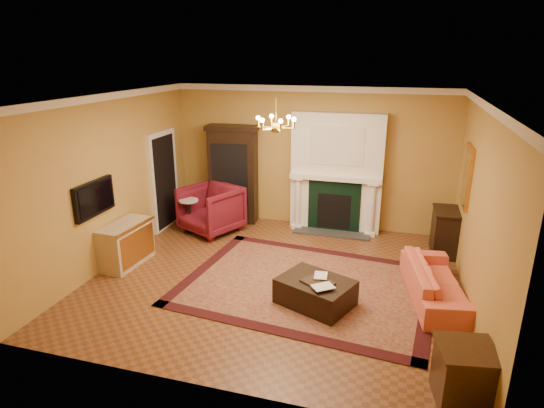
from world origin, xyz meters
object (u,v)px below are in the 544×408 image
at_px(wingback_armchair, 211,207).
at_px(leather_ottoman, 315,292).
at_px(coral_sofa, 437,277).
at_px(china_cabinet, 234,176).
at_px(end_table, 464,376).
at_px(console_table, 445,233).
at_px(pedestal_table, 189,213).
at_px(commode, 126,244).

xyz_separation_m(wingback_armchair, leather_ottoman, (2.69, -2.32, -0.33)).
bearing_deg(wingback_armchair, coral_sofa, 4.98).
distance_m(china_cabinet, leather_ottoman, 4.07).
relative_size(end_table, console_table, 0.77).
bearing_deg(pedestal_table, end_table, -36.37).
distance_m(console_table, leather_ottoman, 3.21).
xyz_separation_m(wingback_armchair, commode, (-0.84, -1.88, -0.16)).
relative_size(china_cabinet, coral_sofa, 1.06).
bearing_deg(pedestal_table, wingback_armchair, 21.29).
bearing_deg(end_table, pedestal_table, 143.63).
height_order(commode, end_table, commode).
bearing_deg(console_table, end_table, -92.95).
xyz_separation_m(commode, leather_ottoman, (3.53, -0.44, -0.17)).
height_order(wingback_armchair, console_table, wingback_armchair).
xyz_separation_m(coral_sofa, end_table, (0.16, -2.22, -0.06)).
distance_m(coral_sofa, leather_ottoman, 1.88).
distance_m(china_cabinet, coral_sofa, 4.93).
bearing_deg(console_table, pedestal_table, -178.06).
relative_size(china_cabinet, wingback_armchair, 1.88).
relative_size(wingback_armchair, pedestal_table, 1.51).
bearing_deg(console_table, commode, -161.46).
bearing_deg(wingback_armchair, commode, -88.63).
height_order(china_cabinet, commode, china_cabinet).
bearing_deg(coral_sofa, pedestal_table, 62.66).
distance_m(wingback_armchair, console_table, 4.68).
height_order(commode, console_table, console_table).
xyz_separation_m(pedestal_table, console_table, (5.09, 0.36, -0.00)).
relative_size(china_cabinet, commode, 2.01).
distance_m(wingback_armchair, pedestal_table, 0.47).
bearing_deg(commode, end_table, -16.32).
height_order(coral_sofa, end_table, coral_sofa).
distance_m(commode, coral_sofa, 5.29).
bearing_deg(leather_ottoman, console_table, 74.51).
bearing_deg(commode, coral_sofa, 6.19).
relative_size(wingback_armchair, console_table, 1.31).
relative_size(console_table, leather_ottoman, 0.79).
relative_size(pedestal_table, coral_sofa, 0.37).
distance_m(pedestal_table, leather_ottoman, 3.80).
bearing_deg(end_table, commode, 159.92).
distance_m(china_cabinet, end_table, 6.45).
xyz_separation_m(wingback_armchair, end_table, (4.61, -3.87, -0.23)).
xyz_separation_m(commode, end_table, (5.45, -1.99, -0.06)).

